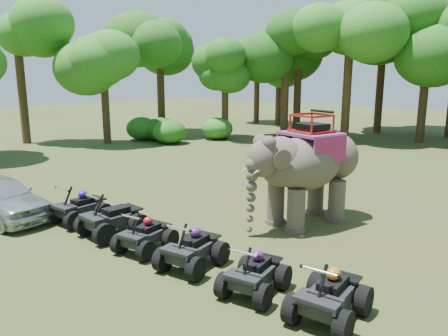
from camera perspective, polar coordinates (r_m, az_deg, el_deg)
The scene contains 21 objects.
ground at distance 13.33m, azimuth -3.27°, elevation -8.87°, with size 110.00×110.00×0.00m, color #47381E.
elephant at distance 14.28m, azimuth 10.89°, elevation -0.02°, with size 1.90×4.33×3.64m, color brown, non-canonical shape.
parked_car at distance 16.45m, azimuth -27.24°, elevation -3.45°, with size 1.73×4.30×1.47m, color silver.
atv_0 at distance 15.08m, azimuth -18.39°, elevation -4.40°, with size 1.26×1.73×1.28m, color black, non-canonical shape.
atv_1 at distance 13.61m, azimuth -14.47°, elevation -5.76°, with size 1.34×1.84×1.36m, color black, non-canonical shape.
atv_2 at distance 12.26m, azimuth -10.27°, elevation -8.08°, with size 1.14×1.57×1.16m, color black, non-canonical shape.
atv_3 at distance 11.11m, azimuth -4.21°, elevation -9.85°, with size 1.24×1.69×1.26m, color black, non-canonical shape.
atv_4 at distance 9.91m, azimuth 4.02°, elevation -12.92°, with size 1.16×1.60×1.18m, color black, non-canonical shape.
atv_5 at distance 9.17m, azimuth 13.65°, elevation -15.10°, with size 1.26×1.73×1.28m, color black, non-canonical shape.
tree_0 at distance 33.66m, azimuth 24.82°, elevation 10.83°, with size 6.44×6.44×9.21m, color #195114, non-canonical shape.
tree_21 at distance 33.31m, azimuth -24.99°, elevation 10.43°, with size 6.14×6.14×8.77m, color #195114, non-canonical shape.
tree_22 at distance 31.45m, azimuth -15.33°, elevation 9.81°, with size 5.16×5.16×7.37m, color #195114, non-canonical shape.
tree_23 at distance 35.45m, azimuth -8.32°, elevation 12.25°, with size 6.81×6.81×9.73m, color #195114, non-canonical shape.
tree_24 at distance 32.57m, azimuth 0.14°, elevation 9.71°, with size 4.69×4.69×6.69m, color #195114, non-canonical shape.
tree_25 at distance 33.34m, azimuth 8.03°, elevation 11.40°, with size 6.10×6.10×8.72m, color #195114, non-canonical shape.
tree_26 at distance 32.39m, azimuth 15.90°, elevation 12.09°, with size 6.94×6.94×9.91m, color #195114, non-canonical shape.
tree_27 at distance 41.73m, azimuth 7.15°, elevation 10.54°, with size 5.04×5.04×7.21m, color #195114, non-canonical shape.
tree_28 at distance 43.03m, azimuth 4.32°, elevation 10.93°, with size 5.34×5.34×7.63m, color #195114, non-canonical shape.
tree_29 at distance 34.91m, azimuth 9.63°, elevation 11.57°, with size 6.27×6.27×8.95m, color #195114, non-canonical shape.
tree_36 at distance 39.50m, azimuth 24.92°, elevation 12.05°, with size 7.57×7.57×10.82m, color #195114, non-canonical shape.
tree_40 at distance 37.98m, azimuth 19.85°, elevation 11.87°, with size 7.00×7.00×10.00m, color #195114, non-canonical shape.
Camera 1 is at (8.34, -9.21, 4.81)m, focal length 35.00 mm.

